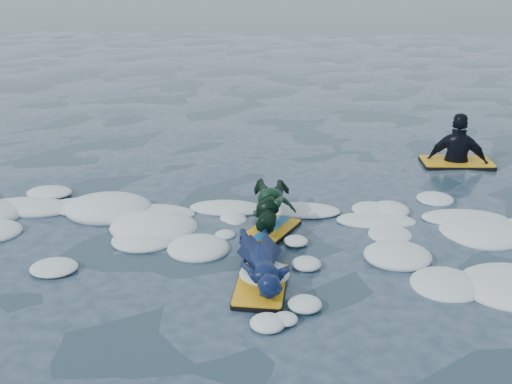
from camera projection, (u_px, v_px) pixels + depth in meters
The scene contains 5 objects.
ground at pixel (223, 265), 7.34m from camera, with size 120.00×120.00×0.00m, color #1A343F.
foam_band at pixel (234, 228), 8.30m from camera, with size 12.00×3.10×0.30m, color silver, non-canonical shape.
prone_woman_unit at pixel (263, 264), 6.94m from camera, with size 0.81×1.52×0.37m.
prone_child_unit at pixel (273, 208), 8.24m from camera, with size 0.78×1.34×0.50m.
waiting_rider_unit at pixel (457, 164), 10.67m from camera, with size 1.20×0.71×1.74m.
Camera 1 is at (0.91, -6.51, 3.39)m, focal length 45.00 mm.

